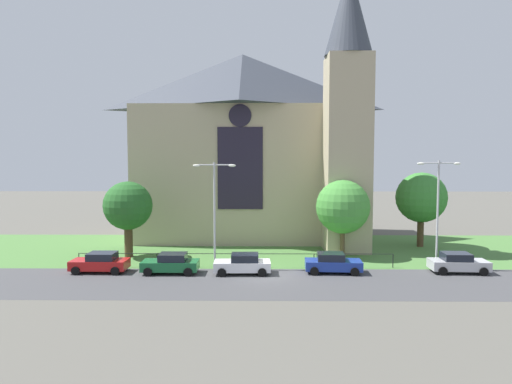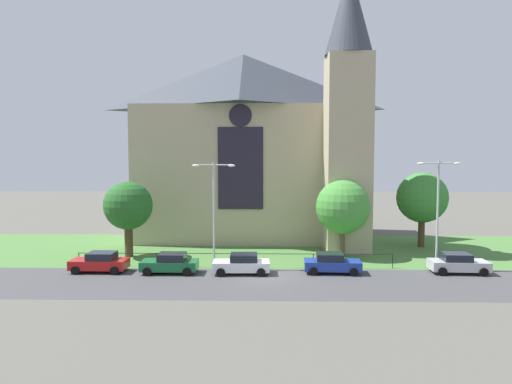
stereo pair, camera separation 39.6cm
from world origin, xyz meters
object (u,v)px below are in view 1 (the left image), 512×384
at_px(parked_car_red, 100,263).
at_px(parked_car_green, 171,264).
at_px(tree_left_near, 128,206).
at_px(tree_right_near, 343,207).
at_px(parked_car_white, 243,264).
at_px(parked_car_silver, 458,263).
at_px(parked_car_blue, 333,263).
at_px(tree_right_far, 421,198).
at_px(streetlamp_near, 214,201).
at_px(streetlamp_far, 438,200).
at_px(church_building, 250,144).

height_order(parked_car_red, parked_car_green, same).
bearing_deg(tree_left_near, parked_car_green, -49.94).
bearing_deg(parked_car_red, tree_right_near, -162.25).
bearing_deg(tree_left_near, parked_car_red, -95.44).
height_order(parked_car_white, parked_car_silver, same).
bearing_deg(parked_car_green, parked_car_silver, -178.99).
bearing_deg(parked_car_blue, parked_car_green, -175.85).
relative_size(tree_left_near, tree_right_far, 0.91).
relative_size(tree_right_near, parked_car_blue, 1.58).
bearing_deg(streetlamp_near, parked_car_red, -169.79).
relative_size(tree_left_near, tree_right_near, 0.98).
distance_m(tree_left_near, streetlamp_near, 9.00).
bearing_deg(streetlamp_near, parked_car_silver, -4.22).
height_order(tree_left_near, tree_right_near, tree_right_near).
bearing_deg(tree_left_near, tree_right_far, 10.36).
bearing_deg(tree_right_near, parked_car_silver, -36.95).
relative_size(streetlamp_far, parked_car_white, 2.00).
distance_m(church_building, parked_car_red, 21.44).
distance_m(tree_right_far, parked_car_red, 30.08).
bearing_deg(parked_car_white, parked_car_red, -3.07).
bearing_deg(tree_left_near, parked_car_silver, -11.46).
relative_size(tree_right_far, parked_car_white, 1.72).
bearing_deg(parked_car_silver, streetlamp_far, 131.32).
bearing_deg(tree_right_near, parked_car_blue, -106.80).
xyz_separation_m(tree_left_near, streetlamp_far, (25.44, -4.01, 0.91)).
bearing_deg(tree_right_far, parked_car_silver, -94.44).
relative_size(parked_car_blue, parked_car_silver, 1.00).
bearing_deg(streetlamp_far, tree_right_far, 78.05).
relative_size(tree_left_near, streetlamp_near, 0.80).
bearing_deg(parked_car_red, church_building, -123.99).
distance_m(church_building, streetlamp_near, 15.30).
bearing_deg(streetlamp_near, streetlamp_far, -0.00).
bearing_deg(parked_car_silver, church_building, 138.36).
distance_m(tree_left_near, parked_car_silver, 27.34).
bearing_deg(tree_right_near, streetlamp_near, -157.84).
bearing_deg(church_building, parked_car_red, -124.66).
bearing_deg(church_building, tree_right_far, -17.21).
bearing_deg(tree_left_near, parked_car_white, -29.77).
bearing_deg(tree_right_near, parked_car_white, -143.62).
relative_size(tree_right_far, parked_car_red, 1.73).
bearing_deg(streetlamp_far, parked_car_red, -176.61).
distance_m(tree_right_far, streetlamp_near, 21.34).
bearing_deg(parked_car_red, tree_right_far, -158.60).
relative_size(streetlamp_near, parked_car_green, 1.98).
relative_size(parked_car_green, parked_car_blue, 0.98).
height_order(tree_right_far, parked_car_green, tree_right_far).
xyz_separation_m(parked_car_white, parked_car_blue, (6.76, 0.37, 0.00)).
relative_size(streetlamp_far, parked_car_blue, 1.98).
relative_size(tree_right_near, streetlamp_near, 0.81).
xyz_separation_m(streetlamp_near, parked_car_green, (-3.12, -1.81, -4.54)).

